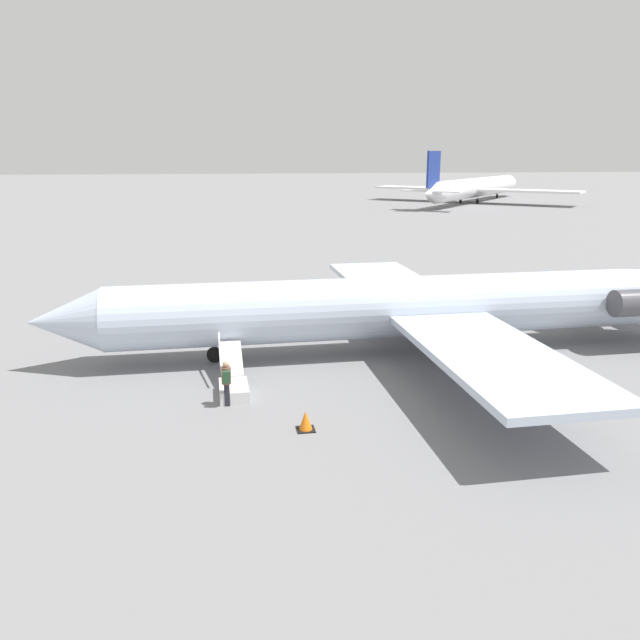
# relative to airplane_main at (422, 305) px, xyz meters

# --- Properties ---
(ground_plane) EXTENTS (600.00, 600.00, 0.00)m
(ground_plane) POSITION_rel_airplane_main_xyz_m (1.03, 0.01, -2.23)
(ground_plane) COLOR slate
(airplane_main) EXTENTS (33.52, 25.30, 7.45)m
(airplane_main) POSITION_rel_airplane_main_xyz_m (0.00, 0.00, 0.00)
(airplane_main) COLOR silver
(airplane_main) RESTS_ON ground
(airplane_far_left) EXTENTS (38.78, 42.85, 9.74)m
(airplane_far_left) POSITION_rel_airplane_main_xyz_m (-41.34, -91.28, 0.67)
(airplane_far_left) COLOR white
(airplane_far_left) RESTS_ON ground
(boarding_stairs) EXTENTS (1.12, 4.03, 1.80)m
(boarding_stairs) POSITION_rel_airplane_main_xyz_m (8.99, 4.06, -1.84)
(boarding_stairs) COLOR silver
(boarding_stairs) RESTS_ON ground
(passenger) EXTENTS (0.36, 0.54, 1.74)m
(passenger) POSITION_rel_airplane_main_xyz_m (9.26, 5.30, -1.22)
(passenger) COLOR #23232D
(passenger) RESTS_ON ground
(traffic_cone_near_stairs) EXTENTS (0.62, 0.62, 0.68)m
(traffic_cone_near_stairs) POSITION_rel_airplane_main_xyz_m (6.67, 7.91, -1.91)
(traffic_cone_near_stairs) COLOR black
(traffic_cone_near_stairs) RESTS_ON ground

